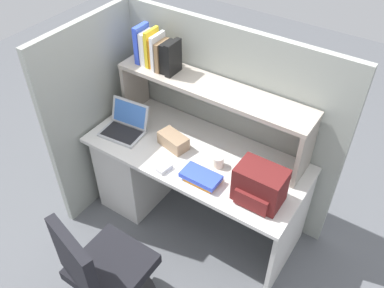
# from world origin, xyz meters

# --- Properties ---
(ground_plane) EXTENTS (8.00, 8.00, 0.00)m
(ground_plane) POSITION_xyz_m (0.00, 0.00, 0.00)
(ground_plane) COLOR #595B60
(desk) EXTENTS (1.60, 0.70, 0.73)m
(desk) POSITION_xyz_m (-0.39, 0.00, 0.40)
(desk) COLOR silver
(desk) RESTS_ON ground_plane
(cubicle_partition_rear) EXTENTS (1.84, 0.05, 1.55)m
(cubicle_partition_rear) POSITION_xyz_m (0.00, 0.38, 0.78)
(cubicle_partition_rear) COLOR #939991
(cubicle_partition_rear) RESTS_ON ground_plane
(cubicle_partition_left) EXTENTS (0.05, 1.06, 1.55)m
(cubicle_partition_left) POSITION_xyz_m (-0.85, -0.05, 0.78)
(cubicle_partition_left) COLOR #939991
(cubicle_partition_left) RESTS_ON ground_plane
(overhead_hutch) EXTENTS (1.44, 0.28, 0.45)m
(overhead_hutch) POSITION_xyz_m (0.00, 0.20, 1.08)
(overhead_hutch) COLOR gray
(overhead_hutch) RESTS_ON desk
(reference_books_on_shelf) EXTENTS (0.33, 0.17, 0.27)m
(reference_books_on_shelf) POSITION_xyz_m (-0.46, 0.20, 1.30)
(reference_books_on_shelf) COLOR blue
(reference_books_on_shelf) RESTS_ON overhead_hutch
(laptop) EXTENTS (0.34, 0.29, 0.22)m
(laptop) POSITION_xyz_m (-0.57, -0.09, 0.78)
(laptop) COLOR #B7BABF
(laptop) RESTS_ON desk
(backpack) EXTENTS (0.30, 0.23, 0.25)m
(backpack) POSITION_xyz_m (0.56, -0.14, 0.85)
(backpack) COLOR #591919
(backpack) RESTS_ON desk
(computer_mouse) EXTENTS (0.08, 0.11, 0.03)m
(computer_mouse) POSITION_xyz_m (-0.08, -0.26, 0.75)
(computer_mouse) COLOR silver
(computer_mouse) RESTS_ON desk
(paper_cup) EXTENTS (0.08, 0.08, 0.08)m
(paper_cup) POSITION_xyz_m (0.20, -0.02, 0.77)
(paper_cup) COLOR white
(paper_cup) RESTS_ON desk
(tissue_box) EXTENTS (0.24, 0.17, 0.10)m
(tissue_box) POSITION_xyz_m (-0.17, -0.03, 0.78)
(tissue_box) COLOR #9E7F60
(tissue_box) RESTS_ON desk
(desk_book_stack) EXTENTS (0.26, 0.16, 0.06)m
(desk_book_stack) POSITION_xyz_m (0.18, -0.20, 0.76)
(desk_book_stack) COLOR orange
(desk_book_stack) RESTS_ON desk
(office_chair) EXTENTS (0.52, 0.53, 0.93)m
(office_chair) POSITION_xyz_m (-0.04, -0.96, 0.39)
(office_chair) COLOR black
(office_chair) RESTS_ON ground_plane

